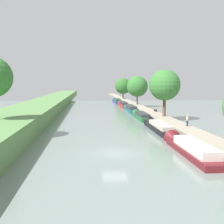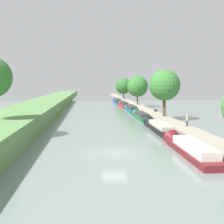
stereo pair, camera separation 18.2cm
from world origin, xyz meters
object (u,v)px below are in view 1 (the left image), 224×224
(person_walking, at_px, (187,120))
(park_bench, at_px, (155,110))
(narrowboat_red, at_px, (123,104))
(narrowboat_blue, at_px, (117,101))
(narrowboat_teal, at_px, (130,109))
(narrowboat_green, at_px, (141,116))
(mooring_bollard_far, at_px, (120,98))
(narrowboat_maroon, at_px, (189,147))
(narrowboat_black, at_px, (158,127))

(person_walking, bearing_deg, park_bench, 88.79)
(narrowboat_red, relative_size, narrowboat_blue, 0.90)
(person_walking, bearing_deg, narrowboat_teal, 97.08)
(narrowboat_red, bearing_deg, narrowboat_green, -90.01)
(person_walking, height_order, mooring_bollard_far, person_walking)
(person_walking, distance_m, mooring_bollard_far, 66.13)
(narrowboat_red, distance_m, narrowboat_blue, 16.35)
(narrowboat_green, relative_size, narrowboat_teal, 0.90)
(narrowboat_maroon, bearing_deg, narrowboat_teal, 89.53)
(narrowboat_maroon, xyz_separation_m, person_walking, (3.95, 11.30, 1.17))
(narrowboat_black, relative_size, narrowboat_green, 1.05)
(narrowboat_green, bearing_deg, narrowboat_maroon, -90.61)
(narrowboat_red, distance_m, person_walking, 43.33)
(mooring_bollard_far, relative_size, park_bench, 0.30)
(narrowboat_black, relative_size, person_walking, 7.33)
(narrowboat_green, bearing_deg, mooring_bollard_far, 88.08)
(narrowboat_red, xyz_separation_m, narrowboat_blue, (-0.18, 16.35, -0.03))
(narrowboat_blue, bearing_deg, person_walking, -86.31)
(person_walking, bearing_deg, narrowboat_black, 153.92)
(narrowboat_green, xyz_separation_m, narrowboat_blue, (-0.17, 44.06, 0.03))
(person_walking, bearing_deg, narrowboat_blue, 93.69)
(person_walking, bearing_deg, narrowboat_maroon, -109.27)
(narrowboat_maroon, bearing_deg, narrowboat_blue, 89.91)
(narrowboat_red, bearing_deg, person_walking, -85.16)
(narrowboat_black, distance_m, park_bench, 18.82)
(narrowboat_maroon, relative_size, narrowboat_black, 0.99)
(person_walking, bearing_deg, mooring_bollard_far, 91.70)
(narrowboat_red, bearing_deg, narrowboat_blue, 90.62)
(narrowboat_blue, relative_size, mooring_bollard_far, 34.60)
(narrowboat_green, xyz_separation_m, narrowboat_red, (0.01, 27.71, 0.06))
(narrowboat_red, relative_size, person_walking, 8.41)
(narrowboat_teal, bearing_deg, narrowboat_red, 90.16)
(narrowboat_green, height_order, person_walking, person_walking)
(narrowboat_maroon, relative_size, narrowboat_teal, 0.93)
(narrowboat_maroon, bearing_deg, park_bench, 82.09)
(narrowboat_teal, relative_size, person_walking, 7.75)
(narrowboat_green, bearing_deg, narrowboat_blue, 90.22)
(narrowboat_red, distance_m, park_bench, 23.35)
(narrowboat_black, distance_m, narrowboat_green, 13.62)
(narrowboat_green, height_order, mooring_bollard_far, narrowboat_green)
(mooring_bollard_far, height_order, park_bench, park_bench)
(narrowboat_blue, bearing_deg, mooring_bollard_far, 74.15)
(narrowboat_maroon, relative_size, park_bench, 8.02)
(mooring_bollard_far, distance_m, park_bench, 45.99)
(narrowboat_green, height_order, park_bench, park_bench)
(mooring_bollard_far, bearing_deg, narrowboat_maroon, -91.47)
(narrowboat_blue, bearing_deg, narrowboat_teal, -89.59)
(narrowboat_maroon, xyz_separation_m, narrowboat_blue, (0.12, 70.81, 0.03))
(narrowboat_red, relative_size, mooring_bollard_far, 31.02)
(narrowboat_red, bearing_deg, mooring_bollard_far, 85.78)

